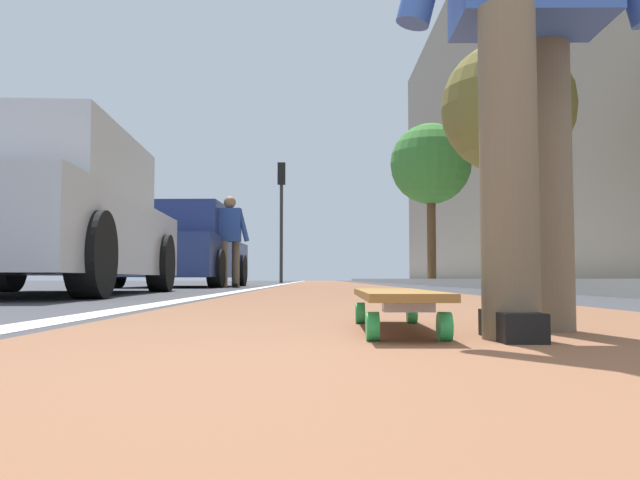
% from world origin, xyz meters
% --- Properties ---
extents(ground_plane, '(80.00, 80.00, 0.00)m').
position_xyz_m(ground_plane, '(10.00, 0.00, 0.00)').
color(ground_plane, '#38383D').
extents(bike_lane_paint, '(56.00, 2.18, 0.00)m').
position_xyz_m(bike_lane_paint, '(24.00, 0.00, 0.00)').
color(bike_lane_paint, brown).
rests_on(bike_lane_paint, ground).
extents(lane_stripe_white, '(52.00, 0.16, 0.01)m').
position_xyz_m(lane_stripe_white, '(20.00, 1.24, 0.00)').
color(lane_stripe_white, silver).
rests_on(lane_stripe_white, ground).
extents(sidewalk_curb, '(52.00, 3.20, 0.15)m').
position_xyz_m(sidewalk_curb, '(18.00, -3.63, 0.07)').
color(sidewalk_curb, '#9E9B93').
rests_on(sidewalk_curb, ground).
extents(building_facade, '(40.00, 1.20, 13.29)m').
position_xyz_m(building_facade, '(22.00, -6.34, 6.65)').
color(building_facade, slate).
rests_on(building_facade, ground).
extents(skateboard, '(0.84, 0.21, 0.11)m').
position_xyz_m(skateboard, '(1.36, 0.11, 0.09)').
color(skateboard, green).
rests_on(skateboard, ground).
extents(parked_car_near, '(4.36, 2.10, 1.49)m').
position_xyz_m(parked_car_near, '(5.53, 2.91, 0.72)').
color(parked_car_near, '#B7B7BC').
rests_on(parked_car_near, ground).
extents(parked_car_mid, '(4.17, 2.02, 1.48)m').
position_xyz_m(parked_car_mid, '(11.48, 2.79, 0.71)').
color(parked_car_mid, navy).
rests_on(parked_car_mid, ground).
extents(traffic_light, '(0.33, 0.28, 4.41)m').
position_xyz_m(traffic_light, '(23.14, 1.64, 3.04)').
color(traffic_light, '#2D2D2D').
rests_on(traffic_light, ground).
extents(street_tree_mid, '(2.47, 2.47, 4.57)m').
position_xyz_m(street_tree_mid, '(11.43, -3.23, 3.31)').
color(street_tree_mid, brown).
rests_on(street_tree_mid, ground).
extents(street_tree_far, '(2.53, 2.53, 5.01)m').
position_xyz_m(street_tree_far, '(19.61, -3.23, 3.72)').
color(street_tree_far, brown).
rests_on(street_tree_far, ground).
extents(pedestrian_distant, '(0.44, 0.69, 1.57)m').
position_xyz_m(pedestrian_distant, '(10.65, 1.83, 0.90)').
color(pedestrian_distant, brown).
rests_on(pedestrian_distant, ground).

